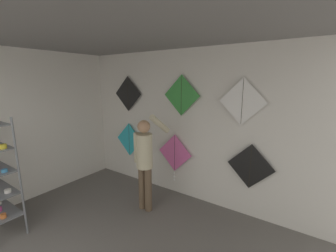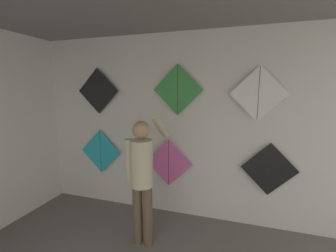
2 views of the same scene
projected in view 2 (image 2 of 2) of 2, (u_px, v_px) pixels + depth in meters
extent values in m
cube|color=silver|center=(175.00, 127.00, 3.47)|extent=(5.27, 0.06, 2.80)
cylinder|color=brown|center=(138.00, 214.00, 2.89)|extent=(0.12, 0.12, 0.78)
cylinder|color=brown|center=(148.00, 216.00, 2.85)|extent=(0.12, 0.12, 0.78)
cylinder|color=beige|center=(142.00, 163.00, 2.76)|extent=(0.28, 0.28, 0.59)
sphere|color=tan|center=(141.00, 130.00, 2.69)|extent=(0.21, 0.21, 0.21)
cylinder|color=beige|center=(129.00, 160.00, 2.80)|extent=(0.10, 0.10, 0.52)
cylinder|color=beige|center=(160.00, 126.00, 2.84)|extent=(0.10, 0.48, 0.38)
cube|color=#28B2C6|center=(101.00, 151.00, 3.84)|extent=(0.75, 0.01, 0.75)
cylinder|color=black|center=(101.00, 151.00, 3.84)|extent=(0.01, 0.01, 0.71)
cube|color=pink|center=(169.00, 163.00, 3.50)|extent=(0.75, 0.01, 0.75)
cylinder|color=black|center=(169.00, 163.00, 3.49)|extent=(0.01, 0.01, 0.71)
sphere|color=white|center=(168.00, 189.00, 3.55)|extent=(0.04, 0.04, 0.04)
sphere|color=white|center=(168.00, 193.00, 3.57)|extent=(0.04, 0.04, 0.04)
sphere|color=white|center=(168.00, 197.00, 3.58)|extent=(0.04, 0.04, 0.04)
cube|color=black|center=(269.00, 169.00, 3.07)|extent=(0.75, 0.01, 0.75)
cylinder|color=black|center=(269.00, 169.00, 3.06)|extent=(0.01, 0.01, 0.71)
cube|color=black|center=(98.00, 91.00, 3.67)|extent=(0.75, 0.01, 0.75)
cylinder|color=black|center=(98.00, 91.00, 3.67)|extent=(0.01, 0.01, 0.71)
cube|color=#338C38|center=(178.00, 90.00, 3.28)|extent=(0.75, 0.01, 0.75)
cylinder|color=black|center=(178.00, 90.00, 3.27)|extent=(0.01, 0.01, 0.71)
cube|color=white|center=(259.00, 94.00, 2.96)|extent=(0.75, 0.01, 0.75)
cylinder|color=black|center=(259.00, 94.00, 2.96)|extent=(0.01, 0.01, 0.71)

